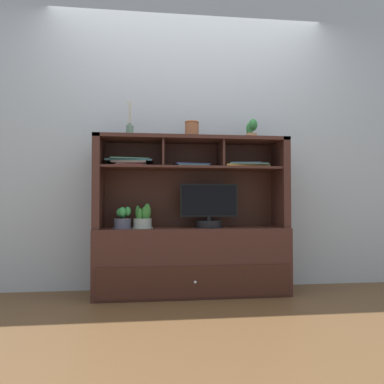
{
  "coord_description": "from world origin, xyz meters",
  "views": [
    {
      "loc": [
        -0.36,
        -3.05,
        0.78
      ],
      "look_at": [
        0.0,
        0.0,
        0.86
      ],
      "focal_mm": 33.97,
      "sensor_mm": 36.0,
      "label": 1
    }
  ],
  "objects_px": {
    "media_console": "(192,244)",
    "magazine_stack_right": "(246,165)",
    "tv_monitor": "(209,209)",
    "ceramic_vase": "(192,130)",
    "potted_orchid": "(123,220)",
    "magazine_stack_left": "(191,165)",
    "potted_succulent": "(252,129)",
    "potted_fern": "(143,219)",
    "magazine_stack_centre": "(130,162)",
    "diffuser_bottle": "(130,130)"
  },
  "relations": [
    {
      "from": "tv_monitor",
      "to": "magazine_stack_right",
      "type": "height_order",
      "value": "magazine_stack_right"
    },
    {
      "from": "magazine_stack_right",
      "to": "potted_fern",
      "type": "bearing_deg",
      "value": -177.63
    },
    {
      "from": "magazine_stack_left",
      "to": "magazine_stack_centre",
      "type": "distance_m",
      "value": 0.52
    },
    {
      "from": "potted_orchid",
      "to": "ceramic_vase",
      "type": "distance_m",
      "value": 0.96
    },
    {
      "from": "potted_fern",
      "to": "magazine_stack_centre",
      "type": "xyz_separation_m",
      "value": [
        -0.11,
        0.08,
        0.47
      ]
    },
    {
      "from": "potted_fern",
      "to": "magazine_stack_centre",
      "type": "bearing_deg",
      "value": 145.15
    },
    {
      "from": "tv_monitor",
      "to": "magazine_stack_right",
      "type": "bearing_deg",
      "value": 4.03
    },
    {
      "from": "potted_orchid",
      "to": "magazine_stack_centre",
      "type": "height_order",
      "value": "magazine_stack_centre"
    },
    {
      "from": "potted_fern",
      "to": "magazine_stack_right",
      "type": "relative_size",
      "value": 0.49
    },
    {
      "from": "magazine_stack_left",
      "to": "magazine_stack_right",
      "type": "xyz_separation_m",
      "value": [
        0.47,
        -0.03,
        0.01
      ]
    },
    {
      "from": "diffuser_bottle",
      "to": "potted_succulent",
      "type": "xyz_separation_m",
      "value": [
        1.05,
        0.01,
        0.04
      ]
    },
    {
      "from": "media_console",
      "to": "magazine_stack_right",
      "type": "bearing_deg",
      "value": -1.96
    },
    {
      "from": "magazine_stack_centre",
      "to": "ceramic_vase",
      "type": "relative_size",
      "value": 2.71
    },
    {
      "from": "magazine_stack_centre",
      "to": "diffuser_bottle",
      "type": "height_order",
      "value": "diffuser_bottle"
    },
    {
      "from": "potted_orchid",
      "to": "magazine_stack_left",
      "type": "height_order",
      "value": "magazine_stack_left"
    },
    {
      "from": "potted_succulent",
      "to": "ceramic_vase",
      "type": "relative_size",
      "value": 1.26
    },
    {
      "from": "tv_monitor",
      "to": "media_console",
      "type": "bearing_deg",
      "value": 164.4
    },
    {
      "from": "potted_orchid",
      "to": "potted_fern",
      "type": "distance_m",
      "value": 0.16
    },
    {
      "from": "magazine_stack_right",
      "to": "ceramic_vase",
      "type": "distance_m",
      "value": 0.56
    },
    {
      "from": "magazine_stack_left",
      "to": "diffuser_bottle",
      "type": "xyz_separation_m",
      "value": [
        -0.52,
        -0.02,
        0.29
      ]
    },
    {
      "from": "magazine_stack_centre",
      "to": "diffuser_bottle",
      "type": "bearing_deg",
      "value": -87.15
    },
    {
      "from": "media_console",
      "to": "diffuser_bottle",
      "type": "distance_m",
      "value": 1.09
    },
    {
      "from": "potted_orchid",
      "to": "magazine_stack_right",
      "type": "height_order",
      "value": "magazine_stack_right"
    },
    {
      "from": "media_console",
      "to": "magazine_stack_left",
      "type": "xyz_separation_m",
      "value": [
        -0.0,
        0.01,
        0.67
      ]
    },
    {
      "from": "magazine_stack_left",
      "to": "ceramic_vase",
      "type": "relative_size",
      "value": 2.16
    },
    {
      "from": "diffuser_bottle",
      "to": "media_console",
      "type": "bearing_deg",
      "value": 0.45
    },
    {
      "from": "diffuser_bottle",
      "to": "potted_succulent",
      "type": "distance_m",
      "value": 1.05
    },
    {
      "from": "tv_monitor",
      "to": "potted_succulent",
      "type": "height_order",
      "value": "potted_succulent"
    },
    {
      "from": "potted_orchid",
      "to": "magazine_stack_right",
      "type": "relative_size",
      "value": 0.43
    },
    {
      "from": "potted_orchid",
      "to": "tv_monitor",
      "type": "bearing_deg",
      "value": 1.04
    },
    {
      "from": "media_console",
      "to": "magazine_stack_right",
      "type": "height_order",
      "value": "media_console"
    },
    {
      "from": "magazine_stack_centre",
      "to": "ceramic_vase",
      "type": "xyz_separation_m",
      "value": [
        0.53,
        -0.02,
        0.28
      ]
    },
    {
      "from": "potted_fern",
      "to": "media_console",
      "type": "bearing_deg",
      "value": 7.23
    },
    {
      "from": "magazine_stack_left",
      "to": "potted_succulent",
      "type": "relative_size",
      "value": 1.71
    },
    {
      "from": "magazine_stack_right",
      "to": "potted_succulent",
      "type": "bearing_deg",
      "value": 17.81
    },
    {
      "from": "magazine_stack_left",
      "to": "magazine_stack_centre",
      "type": "bearing_deg",
      "value": 178.27
    },
    {
      "from": "magazine_stack_centre",
      "to": "potted_fern",
      "type": "bearing_deg",
      "value": -34.85
    },
    {
      "from": "magazine_stack_left",
      "to": "magazine_stack_centre",
      "type": "height_order",
      "value": "magazine_stack_centre"
    },
    {
      "from": "diffuser_bottle",
      "to": "magazine_stack_centre",
      "type": "bearing_deg",
      "value": 92.85
    },
    {
      "from": "potted_orchid",
      "to": "magazine_stack_right",
      "type": "bearing_deg",
      "value": 1.98
    },
    {
      "from": "media_console",
      "to": "tv_monitor",
      "type": "relative_size",
      "value": 3.3
    },
    {
      "from": "tv_monitor",
      "to": "magazine_stack_centre",
      "type": "distance_m",
      "value": 0.78
    },
    {
      "from": "magazine_stack_right",
      "to": "potted_succulent",
      "type": "relative_size",
      "value": 2.28
    },
    {
      "from": "media_console",
      "to": "tv_monitor",
      "type": "bearing_deg",
      "value": -15.6
    },
    {
      "from": "media_console",
      "to": "magazine_stack_right",
      "type": "distance_m",
      "value": 0.82
    },
    {
      "from": "potted_orchid",
      "to": "potted_fern",
      "type": "bearing_deg",
      "value": -0.09
    },
    {
      "from": "tv_monitor",
      "to": "magazine_stack_left",
      "type": "relative_size",
      "value": 1.58
    },
    {
      "from": "potted_fern",
      "to": "potted_succulent",
      "type": "distance_m",
      "value": 1.21
    },
    {
      "from": "potted_fern",
      "to": "magazine_stack_right",
      "type": "distance_m",
      "value": 0.99
    },
    {
      "from": "tv_monitor",
      "to": "ceramic_vase",
      "type": "distance_m",
      "value": 0.7
    }
  ]
}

